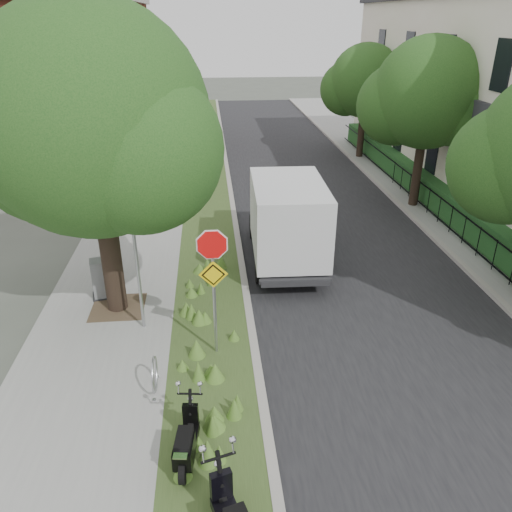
{
  "coord_description": "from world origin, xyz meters",
  "views": [
    {
      "loc": [
        -1.37,
        -9.02,
        7.2
      ],
      "look_at": [
        -0.22,
        3.19,
        1.3
      ],
      "focal_mm": 35.0,
      "sensor_mm": 36.0,
      "label": 1
    }
  ],
  "objects_px": {
    "utility_cabinet": "(106,278)",
    "scooter_near": "(186,447)",
    "box_truck": "(286,216)",
    "sign_assembly": "(213,268)"
  },
  "relations": [
    {
      "from": "sign_assembly",
      "to": "box_truck",
      "type": "bearing_deg",
      "value": 64.42
    },
    {
      "from": "utility_cabinet",
      "to": "scooter_near",
      "type": "bearing_deg",
      "value": -68.56
    },
    {
      "from": "sign_assembly",
      "to": "scooter_near",
      "type": "distance_m",
      "value": 3.72
    },
    {
      "from": "scooter_near",
      "to": "box_truck",
      "type": "bearing_deg",
      "value": 70.07
    },
    {
      "from": "sign_assembly",
      "to": "box_truck",
      "type": "height_order",
      "value": "sign_assembly"
    },
    {
      "from": "scooter_near",
      "to": "box_truck",
      "type": "height_order",
      "value": "box_truck"
    },
    {
      "from": "scooter_near",
      "to": "utility_cabinet",
      "type": "xyz_separation_m",
      "value": [
        -2.39,
        6.1,
        0.17
      ]
    },
    {
      "from": "sign_assembly",
      "to": "utility_cabinet",
      "type": "bearing_deg",
      "value": 135.59
    },
    {
      "from": "sign_assembly",
      "to": "box_truck",
      "type": "relative_size",
      "value": 0.61
    },
    {
      "from": "utility_cabinet",
      "to": "box_truck",
      "type": "bearing_deg",
      "value": 20.47
    }
  ]
}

